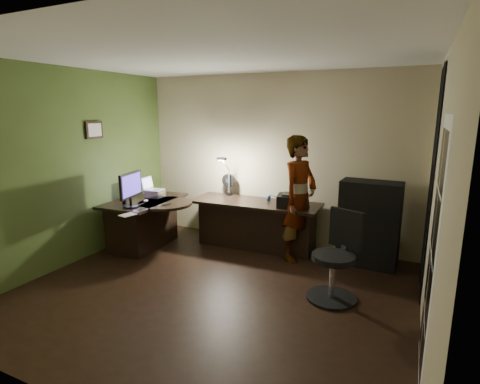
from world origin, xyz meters
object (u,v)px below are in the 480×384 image
at_px(office_chair, 333,257).
at_px(desk_right, 255,225).
at_px(person, 299,199).
at_px(desk_left, 145,223).
at_px(cabinet, 369,224).
at_px(monitor, 130,194).

bearing_deg(office_chair, desk_right, 163.80).
distance_m(office_chair, person, 1.30).
relative_size(desk_left, office_chair, 1.30).
bearing_deg(desk_right, person, -11.13).
height_order(desk_left, cabinet, cabinet).
bearing_deg(cabinet, office_chair, -98.15).
relative_size(desk_right, person, 1.11).
distance_m(desk_left, office_chair, 3.09).
relative_size(cabinet, office_chair, 1.17).
bearing_deg(desk_left, office_chair, -11.41).
bearing_deg(cabinet, desk_right, -174.73).
bearing_deg(person, desk_left, 120.15).
relative_size(desk_left, monitor, 2.39).
bearing_deg(cabinet, desk_left, -164.46).
height_order(monitor, person, person).
distance_m(desk_right, monitor, 1.93).
bearing_deg(desk_left, person, 10.45).
bearing_deg(desk_right, monitor, -144.17).
xyz_separation_m(desk_left, cabinet, (3.28, 0.75, 0.21)).
distance_m(monitor, office_chair, 2.95).
relative_size(desk_left, cabinet, 1.11).
bearing_deg(monitor, cabinet, 9.27).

